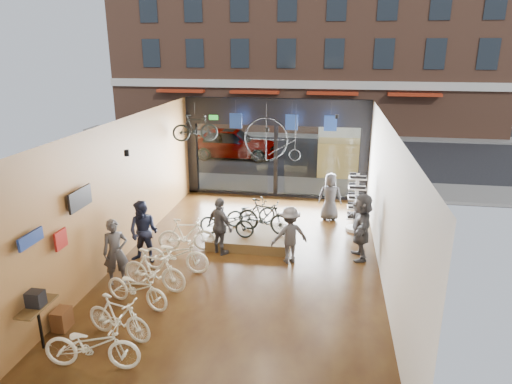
% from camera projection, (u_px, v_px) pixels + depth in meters
% --- Properties ---
extents(ground_plane, '(7.00, 12.00, 0.04)m').
position_uv_depth(ground_plane, '(248.00, 264.00, 12.43)').
color(ground_plane, black).
rests_on(ground_plane, ground).
extents(ceiling, '(7.00, 12.00, 0.04)m').
position_uv_depth(ceiling, '(247.00, 123.00, 11.26)').
color(ceiling, black).
rests_on(ceiling, ground).
extents(wall_left, '(0.04, 12.00, 3.80)m').
position_uv_depth(wall_left, '(120.00, 190.00, 12.40)').
color(wall_left, '#B56F41').
rests_on(wall_left, ground).
extents(wall_right, '(0.04, 12.00, 3.80)m').
position_uv_depth(wall_right, '(387.00, 204.00, 11.30)').
color(wall_right, beige).
rests_on(wall_right, ground).
extents(wall_back, '(7.00, 0.04, 3.80)m').
position_uv_depth(wall_back, '(167.00, 335.00, 6.19)').
color(wall_back, beige).
rests_on(wall_back, ground).
extents(storefront, '(7.00, 0.26, 3.80)m').
position_uv_depth(storefront, '(276.00, 148.00, 17.48)').
color(storefront, black).
rests_on(storefront, ground).
extents(exit_sign, '(0.35, 0.06, 0.18)m').
position_uv_depth(exit_sign, '(214.00, 117.00, 17.40)').
color(exit_sign, '#198C26').
rests_on(exit_sign, storefront).
extents(street_road, '(30.00, 18.00, 0.02)m').
position_uv_depth(street_road, '(295.00, 148.00, 26.52)').
color(street_road, black).
rests_on(street_road, ground).
extents(sidewalk_near, '(30.00, 2.40, 0.12)m').
position_uv_depth(sidewalk_near, '(279.00, 185.00, 19.17)').
color(sidewalk_near, slate).
rests_on(sidewalk_near, ground).
extents(sidewalk_far, '(30.00, 2.00, 0.12)m').
position_uv_depth(sidewalk_far, '(300.00, 134.00, 30.26)').
color(sidewalk_far, slate).
rests_on(sidewalk_far, ground).
extents(opposite_building, '(26.00, 5.00, 14.00)m').
position_uv_depth(opposite_building, '(306.00, 25.00, 30.49)').
color(opposite_building, brown).
rests_on(opposite_building, ground).
extents(street_car, '(4.73, 1.90, 1.61)m').
position_uv_depth(street_car, '(232.00, 143.00, 23.94)').
color(street_car, gray).
rests_on(street_car, street_road).
extents(box_truck, '(2.02, 6.05, 2.38)m').
position_uv_depth(box_truck, '(340.00, 143.00, 22.01)').
color(box_truck, silver).
rests_on(box_truck, street_road).
extents(floor_bike_0, '(1.84, 0.78, 0.94)m').
position_uv_depth(floor_bike_0, '(92.00, 345.00, 8.27)').
color(floor_bike_0, white).
rests_on(floor_bike_0, ground_plane).
extents(floor_bike_1, '(1.59, 0.80, 0.92)m').
position_uv_depth(floor_bike_1, '(118.00, 317.00, 9.14)').
color(floor_bike_1, white).
rests_on(floor_bike_1, ground_plane).
extents(floor_bike_2, '(1.78, 1.04, 0.88)m').
position_uv_depth(floor_bike_2, '(137.00, 288.00, 10.28)').
color(floor_bike_2, white).
rests_on(floor_bike_2, ground_plane).
extents(floor_bike_3, '(1.76, 0.78, 1.02)m').
position_uv_depth(floor_bike_3, '(154.00, 270.00, 10.97)').
color(floor_bike_3, white).
rests_on(floor_bike_3, ground_plane).
extents(floor_bike_4, '(1.83, 0.70, 0.95)m').
position_uv_depth(floor_bike_4, '(175.00, 254.00, 11.87)').
color(floor_bike_4, white).
rests_on(floor_bike_4, ground_plane).
extents(floor_bike_5, '(1.69, 0.76, 0.98)m').
position_uv_depth(floor_bike_5, '(186.00, 235.00, 13.05)').
color(floor_bike_5, white).
rests_on(floor_bike_5, ground_plane).
extents(display_platform, '(2.40, 1.80, 0.30)m').
position_uv_depth(display_platform, '(251.00, 237.00, 13.74)').
color(display_platform, '#47341B').
rests_on(display_platform, ground_plane).
extents(display_bike_left, '(1.70, 0.70, 0.87)m').
position_uv_depth(display_bike_left, '(227.00, 222.00, 13.33)').
color(display_bike_left, black).
rests_on(display_bike_left, display_platform).
extents(display_bike_mid, '(1.77, 0.92, 1.03)m').
position_uv_depth(display_bike_mid, '(264.00, 216.00, 13.56)').
color(display_bike_mid, black).
rests_on(display_bike_mid, display_platform).
extents(display_bike_right, '(1.65, 1.20, 0.83)m').
position_uv_depth(display_bike_right, '(251.00, 212.00, 14.18)').
color(display_bike_right, black).
rests_on(display_bike_right, display_platform).
extents(customer_0, '(0.73, 0.65, 1.67)m').
position_uv_depth(customer_0, '(116.00, 252.00, 11.15)').
color(customer_0, '#3F3F44').
rests_on(customer_0, ground_plane).
extents(customer_1, '(0.89, 0.72, 1.74)m').
position_uv_depth(customer_1, '(144.00, 232.00, 12.26)').
color(customer_1, '#161C33').
rests_on(customer_1, ground_plane).
extents(customer_2, '(1.02, 0.92, 1.67)m').
position_uv_depth(customer_2, '(220.00, 226.00, 12.75)').
color(customer_2, '#3F3F44').
rests_on(customer_2, ground_plane).
extents(customer_3, '(1.18, 0.96, 1.59)m').
position_uv_depth(customer_3, '(290.00, 235.00, 12.28)').
color(customer_3, '#3F3F44').
rests_on(customer_3, ground_plane).
extents(customer_4, '(0.81, 0.54, 1.63)m').
position_uv_depth(customer_4, '(330.00, 197.00, 15.33)').
color(customer_4, '#3F3F44').
rests_on(customer_4, ground_plane).
extents(customer_5, '(0.67, 1.78, 1.89)m').
position_uv_depth(customer_5, '(361.00, 226.00, 12.47)').
color(customer_5, '#3F3F44').
rests_on(customer_5, ground_plane).
extents(sunglasses_rack, '(0.59, 0.50, 1.88)m').
position_uv_depth(sunglasses_rack, '(356.00, 202.00, 14.38)').
color(sunglasses_rack, white).
rests_on(sunglasses_rack, ground_plane).
extents(wall_merch, '(0.40, 2.40, 2.60)m').
position_uv_depth(wall_merch, '(53.00, 270.00, 9.28)').
color(wall_merch, navy).
rests_on(wall_merch, wall_left).
extents(penny_farthing, '(1.92, 0.06, 1.54)m').
position_uv_depth(penny_farthing, '(275.00, 141.00, 15.85)').
color(penny_farthing, black).
rests_on(penny_farthing, ceiling).
extents(hung_bike, '(1.64, 0.92, 0.95)m').
position_uv_depth(hung_bike, '(195.00, 128.00, 15.90)').
color(hung_bike, black).
rests_on(hung_bike, ceiling).
extents(jersey_left, '(0.45, 0.03, 0.55)m').
position_uv_depth(jersey_left, '(236.00, 121.00, 16.60)').
color(jersey_left, '#1E3F99').
rests_on(jersey_left, ceiling).
extents(jersey_mid, '(0.45, 0.03, 0.55)m').
position_uv_depth(jersey_mid, '(292.00, 122.00, 16.28)').
color(jersey_mid, '#1E3F99').
rests_on(jersey_mid, ceiling).
extents(jersey_right, '(0.45, 0.03, 0.55)m').
position_uv_depth(jersey_right, '(330.00, 123.00, 16.07)').
color(jersey_right, '#1E3F99').
rests_on(jersey_right, ceiling).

